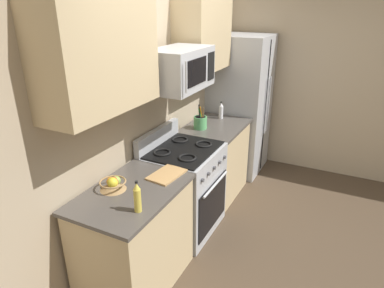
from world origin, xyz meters
TOP-DOWN VIEW (x-y plane):
  - ground_plane at (0.00, 0.00)m, footprint 16.00×16.00m
  - wall_back at (0.00, 1.05)m, footprint 8.00×0.10m
  - counter_left at (-0.88, 0.65)m, footprint 0.97×0.65m
  - range_oven at (-0.00, 0.66)m, footprint 0.76×0.69m
  - counter_right at (0.82, 0.65)m, footprint 0.86×0.65m
  - refrigerator at (1.65, 0.64)m, footprint 0.76×0.76m
  - wall_right at (2.13, 0.00)m, footprint 0.10×8.00m
  - microwave at (-0.00, 0.68)m, footprint 0.70×0.44m
  - upper_cabinets_left at (-0.88, 0.83)m, footprint 0.96×0.34m
  - upper_cabinets_right at (0.82, 0.83)m, footprint 0.85×0.34m
  - utensil_crock at (0.65, 0.77)m, footprint 0.15×0.15m
  - fruit_basket at (-0.91, 0.80)m, footprint 0.21×0.21m
  - cutting_board at (-0.53, 0.54)m, footprint 0.35×0.25m
  - bottle_vinegar at (1.09, 0.69)m, footprint 0.06×0.06m
  - bottle_oil at (-1.08, 0.45)m, footprint 0.05×0.05m

SIDE VIEW (x-z plane):
  - ground_plane at x=0.00m, z-range 0.00..0.00m
  - counter_left at x=-0.88m, z-range 0.00..0.91m
  - counter_right at x=0.82m, z-range 0.00..0.91m
  - range_oven at x=0.00m, z-range -0.07..1.02m
  - cutting_board at x=-0.53m, z-range 0.91..0.93m
  - refrigerator at x=1.65m, z-range 0.00..1.88m
  - fruit_basket at x=-0.91m, z-range 0.90..1.01m
  - utensil_crock at x=0.65m, z-range 0.84..1.13m
  - bottle_vinegar at x=1.09m, z-range 0.90..1.12m
  - bottle_oil at x=-1.08m, z-range 0.90..1.14m
  - wall_back at x=0.00m, z-range 0.00..2.60m
  - wall_right at x=2.13m, z-range 0.00..2.60m
  - microwave at x=0.00m, z-range 1.53..1.89m
  - upper_cabinets_left at x=-0.88m, z-range 1.55..2.35m
  - upper_cabinets_right at x=0.82m, z-range 1.55..2.35m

